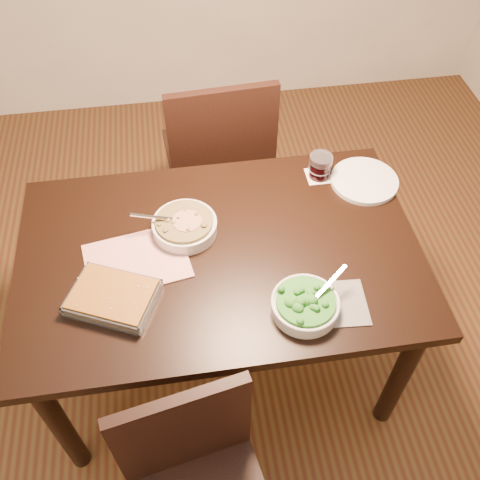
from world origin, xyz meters
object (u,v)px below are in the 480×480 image
at_px(baking_dish, 113,297).
at_px(wine_tumbler, 320,166).
at_px(table, 220,267).
at_px(broccoli_bowl, 305,304).
at_px(dinner_plate, 364,181).
at_px(stew_bowl, 185,225).
at_px(chair_far, 219,156).

distance_m(baking_dish, wine_tumbler, 0.93).
relative_size(table, baking_dish, 4.32).
relative_size(table, broccoli_bowl, 6.20).
height_order(broccoli_bowl, dinner_plate, broccoli_bowl).
height_order(table, baking_dish, baking_dish).
xyz_separation_m(stew_bowl, broccoli_bowl, (0.35, -0.39, -0.00)).
distance_m(stew_bowl, baking_dish, 0.37).
bearing_deg(chair_far, baking_dish, 59.41).
distance_m(stew_bowl, chair_far, 0.69).
bearing_deg(stew_bowl, broccoli_bowl, -48.18).
bearing_deg(wine_tumbler, baking_dish, -148.94).
bearing_deg(dinner_plate, table, -156.82).
bearing_deg(chair_far, dinner_plate, 133.72).
height_order(baking_dish, wine_tumbler, wine_tumbler).
bearing_deg(broccoli_bowl, stew_bowl, 131.82).
relative_size(broccoli_bowl, chair_far, 0.23).
distance_m(table, stew_bowl, 0.20).
distance_m(stew_bowl, dinner_plate, 0.73).
xyz_separation_m(table, baking_dish, (-0.36, -0.16, 0.12)).
bearing_deg(baking_dish, dinner_plate, 47.96).
xyz_separation_m(table, stew_bowl, (-0.11, 0.11, 0.13)).
bearing_deg(table, chair_far, 83.41).
bearing_deg(baking_dish, chair_far, 87.87).
distance_m(table, baking_dish, 0.41).
height_order(wine_tumbler, chair_far, chair_far).
height_order(table, wine_tumbler, wine_tumbler).
relative_size(table, chair_far, 1.41).
height_order(baking_dish, dinner_plate, baking_dish).
bearing_deg(table, stew_bowl, 135.78).
height_order(stew_bowl, dinner_plate, stew_bowl).
relative_size(dinner_plate, chair_far, 0.26).
distance_m(stew_bowl, wine_tumbler, 0.58).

